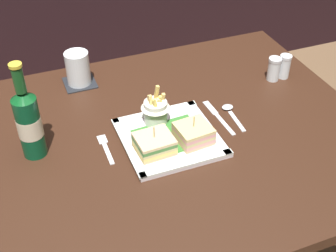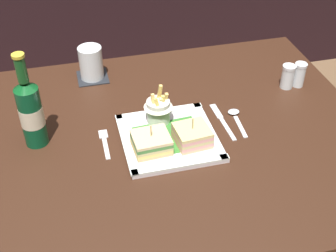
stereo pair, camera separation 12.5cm
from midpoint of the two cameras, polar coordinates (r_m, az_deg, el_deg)
dining_table at (r=1.35m, az=-2.77°, el=-4.64°), size 1.17×0.93×0.72m
square_plate at (r=1.26m, az=-2.70°, el=-1.62°), size 0.26×0.26×0.02m
sandwich_half_left at (r=1.21m, az=-4.69°, el=-2.34°), size 0.10×0.09×0.08m
sandwich_half_right at (r=1.23m, az=0.31°, el=-1.05°), size 0.10×0.10×0.08m
fries_cup at (r=1.29m, az=-4.35°, el=2.13°), size 0.08×0.08×0.12m
beer_bottle at (r=1.23m, az=-19.82°, el=0.36°), size 0.06×0.06×0.28m
drink_coaster at (r=1.54m, az=-13.25°, el=5.19°), size 0.10×0.10×0.00m
water_glass at (r=1.51m, az=-13.52°, el=6.79°), size 0.08×0.08×0.11m
fork at (r=1.26m, az=-10.64°, el=-2.74°), size 0.02×0.13×0.00m
knife at (r=1.35m, az=3.58°, el=1.16°), size 0.02×0.18×0.00m
spoon at (r=1.37m, az=5.17°, el=1.80°), size 0.04×0.13×0.01m
salt_shaker at (r=1.53m, az=10.78°, el=6.77°), size 0.04×0.04×0.08m
pepper_shaker at (r=1.55m, az=12.08°, el=7.05°), size 0.04×0.04×0.08m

